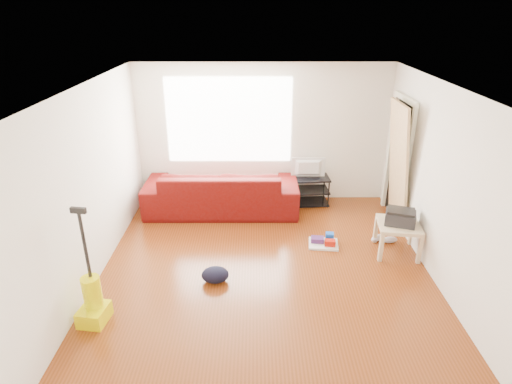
{
  "coord_description": "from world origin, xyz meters",
  "views": [
    {
      "loc": [
        -0.13,
        -4.94,
        3.38
      ],
      "look_at": [
        -0.12,
        0.6,
        0.95
      ],
      "focal_mm": 30.0,
      "sensor_mm": 36.0,
      "label": 1
    }
  ],
  "objects_px": {
    "backpack": "(215,281)",
    "vacuum": "(93,301)",
    "side_table": "(399,228)",
    "cleaning_tray": "(324,242)",
    "sofa": "(222,210)",
    "tv_stand": "(307,190)",
    "bucket": "(248,214)"
  },
  "relations": [
    {
      "from": "tv_stand",
      "to": "cleaning_tray",
      "type": "bearing_deg",
      "value": -89.88
    },
    {
      "from": "cleaning_tray",
      "to": "backpack",
      "type": "height_order",
      "value": "cleaning_tray"
    },
    {
      "from": "sofa",
      "to": "backpack",
      "type": "xyz_separation_m",
      "value": [
        0.06,
        -2.15,
        0.0
      ]
    },
    {
      "from": "tv_stand",
      "to": "cleaning_tray",
      "type": "distance_m",
      "value": 1.5
    },
    {
      "from": "side_table",
      "to": "backpack",
      "type": "distance_m",
      "value": 2.75
    },
    {
      "from": "cleaning_tray",
      "to": "side_table",
      "type": "bearing_deg",
      "value": -11.86
    },
    {
      "from": "backpack",
      "to": "vacuum",
      "type": "xyz_separation_m",
      "value": [
        -1.33,
        -0.76,
        0.26
      ]
    },
    {
      "from": "sofa",
      "to": "bucket",
      "type": "bearing_deg",
      "value": 159.53
    },
    {
      "from": "sofa",
      "to": "tv_stand",
      "type": "bearing_deg",
      "value": -170.08
    },
    {
      "from": "cleaning_tray",
      "to": "tv_stand",
      "type": "bearing_deg",
      "value": 93.96
    },
    {
      "from": "backpack",
      "to": "bucket",
      "type": "bearing_deg",
      "value": 74.89
    },
    {
      "from": "side_table",
      "to": "vacuum",
      "type": "xyz_separation_m",
      "value": [
        -3.95,
        -1.48,
        -0.14
      ]
    },
    {
      "from": "tv_stand",
      "to": "vacuum",
      "type": "distance_m",
      "value": 4.25
    },
    {
      "from": "sofa",
      "to": "cleaning_tray",
      "type": "height_order",
      "value": "sofa"
    },
    {
      "from": "side_table",
      "to": "cleaning_tray",
      "type": "bearing_deg",
      "value": 168.14
    },
    {
      "from": "vacuum",
      "to": "backpack",
      "type": "bearing_deg",
      "value": 37.69
    },
    {
      "from": "side_table",
      "to": "cleaning_tray",
      "type": "relative_size",
      "value": 1.37
    },
    {
      "from": "tv_stand",
      "to": "bucket",
      "type": "xyz_separation_m",
      "value": [
        -1.09,
        -0.44,
        -0.27
      ]
    },
    {
      "from": "side_table",
      "to": "tv_stand",
      "type": "bearing_deg",
      "value": 123.77
    },
    {
      "from": "backpack",
      "to": "vacuum",
      "type": "distance_m",
      "value": 1.56
    },
    {
      "from": "tv_stand",
      "to": "bucket",
      "type": "bearing_deg",
      "value": -161.79
    },
    {
      "from": "bucket",
      "to": "backpack",
      "type": "xyz_separation_m",
      "value": [
        -0.4,
        -1.98,
        0.0
      ]
    },
    {
      "from": "sofa",
      "to": "bucket",
      "type": "distance_m",
      "value": 0.49
    },
    {
      "from": "tv_stand",
      "to": "vacuum",
      "type": "height_order",
      "value": "vacuum"
    },
    {
      "from": "tv_stand",
      "to": "backpack",
      "type": "height_order",
      "value": "tv_stand"
    },
    {
      "from": "side_table",
      "to": "cleaning_tray",
      "type": "distance_m",
      "value": 1.11
    },
    {
      "from": "sofa",
      "to": "cleaning_tray",
      "type": "xyz_separation_m",
      "value": [
        1.65,
        -1.21,
        0.05
      ]
    },
    {
      "from": "sofa",
      "to": "tv_stand",
      "type": "relative_size",
      "value": 3.38
    },
    {
      "from": "bucket",
      "to": "cleaning_tray",
      "type": "xyz_separation_m",
      "value": [
        1.19,
        -1.04,
        0.05
      ]
    },
    {
      "from": "vacuum",
      "to": "sofa",
      "type": "bearing_deg",
      "value": 74.48
    },
    {
      "from": "sofa",
      "to": "backpack",
      "type": "relative_size",
      "value": 7.3
    },
    {
      "from": "vacuum",
      "to": "side_table",
      "type": "bearing_deg",
      "value": 28.73
    }
  ]
}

